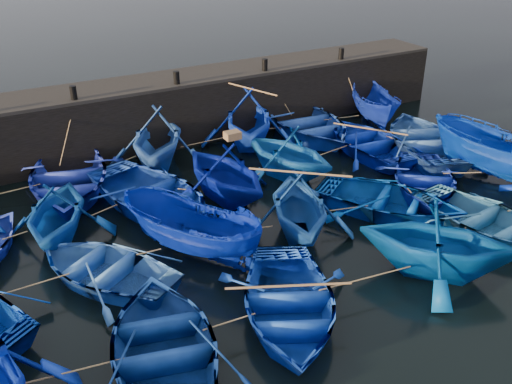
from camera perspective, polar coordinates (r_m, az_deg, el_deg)
ground at (r=16.39m, az=5.50°, el=-6.67°), size 120.00×120.00×0.00m
quay_wall at (r=24.28m, az=-8.52°, el=8.08°), size 26.00×2.50×2.50m
quay_top at (r=23.89m, az=-8.73°, el=11.04°), size 26.00×2.50×0.12m
bollard_1 at (r=21.93m, az=-17.80°, el=9.44°), size 0.24×0.24×0.50m
bollard_2 at (r=22.99m, az=-7.95°, el=11.26°), size 0.24×0.24×0.50m
bollard_3 at (r=24.67m, az=0.88°, el=12.61°), size 0.24×0.24×0.50m
bollard_4 at (r=26.83m, az=8.52°, el=13.54°), size 0.24×0.24×0.50m
boat_1 at (r=20.64m, az=-18.36°, el=1.38°), size 5.34×6.47×1.17m
boat_2 at (r=21.82m, az=-9.85°, el=5.46°), size 5.41×5.64×2.30m
boat_3 at (r=23.34m, az=-0.79°, el=7.46°), size 5.57×5.85×2.40m
boat_4 at (r=24.62m, az=5.08°, el=6.94°), size 4.56×6.07×1.20m
boat_5 at (r=26.37m, az=11.83°, el=8.40°), size 3.18×4.60×1.67m
boat_7 at (r=17.67m, az=-19.30°, el=-1.80°), size 4.48×4.73×1.96m
boat_8 at (r=18.82m, az=-10.36°, el=-0.24°), size 5.31×6.34×1.13m
boat_9 at (r=18.91m, az=-3.10°, el=2.11°), size 4.10×4.59×2.17m
boat_10 at (r=20.52m, az=3.24°, el=4.06°), size 4.42×4.78×2.08m
boat_11 at (r=23.26m, az=11.21°, el=4.99°), size 3.82×5.06×0.99m
boat_12 at (r=23.79m, az=16.56°, el=5.08°), size 5.88×6.68×1.15m
boat_14 at (r=15.71m, az=-14.93°, el=-7.29°), size 4.93×5.28×0.89m
boat_15 at (r=16.05m, az=-6.56°, el=-3.93°), size 3.85×4.54×1.69m
boat_16 at (r=16.96m, az=4.29°, el=-1.28°), size 4.68×4.95×2.06m
boat_17 at (r=18.78m, az=13.24°, el=-0.85°), size 5.49×5.84×0.99m
boat_18 at (r=20.44m, az=16.44°, el=1.05°), size 5.30×5.50×0.93m
boat_19 at (r=22.05m, az=23.32°, el=3.37°), size 3.69×5.54×2.01m
boat_21 at (r=12.93m, az=-9.10°, el=-14.90°), size 4.60×5.62×1.02m
boat_22 at (r=13.92m, az=3.22°, el=-11.07°), size 5.13×5.75×0.98m
boat_23 at (r=15.86m, az=17.82°, el=-4.58°), size 5.47×5.49×2.19m
boat_24 at (r=18.57m, az=22.10°, el=-2.64°), size 3.89×5.02×0.96m
wooden_crate at (r=18.55m, az=-2.36°, el=5.69°), size 0.50×0.38×0.25m
mooring_ropes at (r=19.65m, az=-2.13°, el=2.44°), size 17.55×11.78×2.10m
loose_oars at (r=18.83m, az=4.75°, el=3.78°), size 10.51×12.27×1.48m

